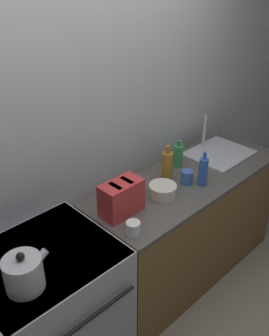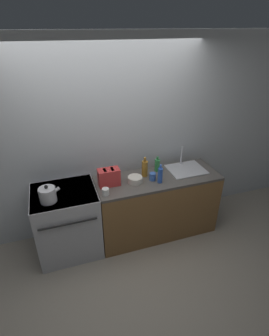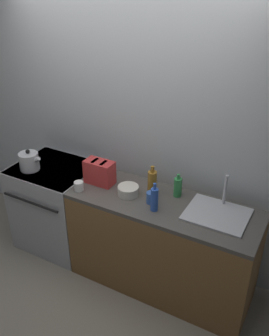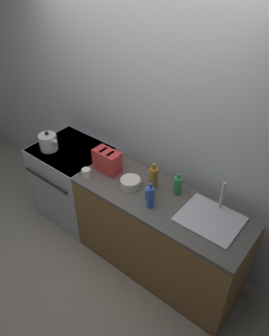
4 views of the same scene
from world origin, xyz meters
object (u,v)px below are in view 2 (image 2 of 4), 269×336
at_px(kettle, 48,195).
at_px(bottle_green, 157,165).
at_px(toaster, 109,177).
at_px(bottle_blue, 160,175).
at_px(cup_white, 106,192).
at_px(bowl, 135,180).
at_px(stove, 68,221).
at_px(cup_blue, 153,177).
at_px(bottle_amber, 145,168).

bearing_deg(kettle, bottle_green, 10.26).
distance_m(toaster, bottle_blue, 0.63).
xyz_separation_m(cup_white, bowl, (0.41, 0.15, -0.00)).
bearing_deg(toaster, stove, 178.54).
distance_m(stove, cup_blue, 1.21).
relative_size(bottle_green, cup_blue, 2.11).
distance_m(toaster, cup_white, 0.23).
relative_size(toaster, bottle_green, 1.26).
bearing_deg(bowl, toaster, 171.75).
relative_size(toaster, bottle_blue, 1.06).
bearing_deg(bottle_amber, bottle_blue, -59.20).
xyz_separation_m(stove, bottle_green, (1.26, 0.13, 0.53)).
bearing_deg(bottle_green, kettle, -169.74).
bearing_deg(bottle_green, cup_blue, -126.09).
relative_size(kettle, bottle_green, 1.12).
xyz_separation_m(kettle, bottle_green, (1.42, 0.26, 0.00)).
distance_m(bottle_blue, cup_blue, 0.12).
relative_size(stove, cup_blue, 9.06).
xyz_separation_m(stove, kettle, (-0.17, -0.13, 0.53)).
distance_m(bottle_blue, bowl, 0.32).
bearing_deg(bottle_amber, cup_blue, -66.15).
bearing_deg(bottle_blue, bottle_amber, 120.80).
height_order(stove, cup_blue, cup_blue).
height_order(stove, toaster, toaster).
xyz_separation_m(stove, cup_blue, (1.11, -0.08, 0.49)).
xyz_separation_m(kettle, bowl, (1.05, 0.07, -0.05)).
xyz_separation_m(bottle_blue, bottle_amber, (-0.13, 0.21, 0.01)).
bearing_deg(kettle, toaster, 9.21).
height_order(bottle_green, bottle_amber, bottle_amber).
relative_size(kettle, cup_white, 2.83).
bearing_deg(cup_white, cup_blue, 11.58).
xyz_separation_m(cup_white, cup_blue, (0.64, 0.13, 0.01)).
height_order(stove, bottle_blue, bottle_blue).
xyz_separation_m(kettle, bottle_blue, (1.34, -0.03, 0.02)).
relative_size(bottle_blue, bottle_amber, 0.94).
bearing_deg(bowl, kettle, -176.11).
height_order(cup_white, bowl, cup_white).
bearing_deg(bowl, cup_white, -160.17).
bearing_deg(bottle_amber, bottle_green, 19.41).
bearing_deg(kettle, bowl, 3.89).
height_order(toaster, bottle_amber, bottle_amber).
xyz_separation_m(kettle, cup_blue, (1.28, 0.05, -0.04)).
bearing_deg(stove, cup_blue, -4.03).
bearing_deg(bottle_blue, cup_blue, 130.21).
bearing_deg(cup_blue, bottle_blue, -49.79).
height_order(kettle, toaster, toaster).
xyz_separation_m(bottle_amber, cup_white, (-0.58, -0.26, -0.07)).
bearing_deg(cup_white, bowl, 19.83).
bearing_deg(stove, cup_white, -24.05).
relative_size(stove, bottle_blue, 3.62).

